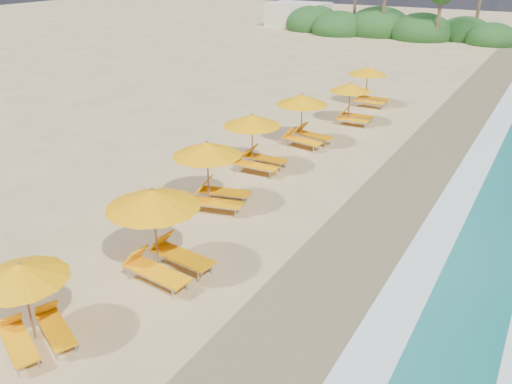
% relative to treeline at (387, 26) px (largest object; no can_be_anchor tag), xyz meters
% --- Properties ---
extents(ground, '(160.00, 160.00, 0.00)m').
position_rel_treeline_xyz_m(ground, '(9.94, -45.51, -1.00)').
color(ground, tan).
rests_on(ground, ground).
extents(wet_sand, '(4.00, 160.00, 0.01)m').
position_rel_treeline_xyz_m(wet_sand, '(13.94, -45.51, -0.99)').
color(wet_sand, olive).
rests_on(wet_sand, ground).
extents(surf_foam, '(4.00, 160.00, 0.01)m').
position_rel_treeline_xyz_m(surf_foam, '(16.64, -45.51, -0.97)').
color(surf_foam, white).
rests_on(surf_foam, ground).
extents(station_2, '(2.82, 2.79, 2.16)m').
position_rel_treeline_xyz_m(station_2, '(8.47, -53.26, 0.21)').
color(station_2, olive).
rests_on(station_2, ground).
extents(station_3, '(3.02, 2.83, 2.66)m').
position_rel_treeline_xyz_m(station_3, '(9.18, -49.45, 0.49)').
color(station_3, olive).
rests_on(station_3, ground).
extents(station_4, '(3.12, 3.02, 2.50)m').
position_rel_treeline_xyz_m(station_4, '(7.92, -45.08, 0.41)').
color(station_4, olive).
rests_on(station_4, ground).
extents(station_5, '(2.72, 2.53, 2.45)m').
position_rel_treeline_xyz_m(station_5, '(7.45, -41.24, 0.38)').
color(station_5, olive).
rests_on(station_5, ground).
extents(station_6, '(2.94, 2.79, 2.48)m').
position_rel_treeline_xyz_m(station_6, '(7.82, -37.34, 0.40)').
color(station_6, olive).
rests_on(station_6, ground).
extents(station_7, '(2.54, 2.38, 2.24)m').
position_rel_treeline_xyz_m(station_7, '(8.53, -32.97, 0.26)').
color(station_7, olive).
rests_on(station_7, ground).
extents(station_8, '(2.61, 2.42, 2.37)m').
position_rel_treeline_xyz_m(station_8, '(8.09, -29.00, 0.33)').
color(station_8, olive).
rests_on(station_8, ground).
extents(treeline, '(25.80, 8.80, 9.74)m').
position_rel_treeline_xyz_m(treeline, '(0.00, 0.00, 0.00)').
color(treeline, '#163D14').
rests_on(treeline, ground).
extents(beach_building, '(7.00, 5.00, 2.80)m').
position_rel_treeline_xyz_m(beach_building, '(-12.06, 2.49, 0.40)').
color(beach_building, beige).
rests_on(beach_building, ground).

